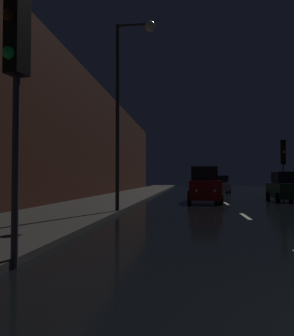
# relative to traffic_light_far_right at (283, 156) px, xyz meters

# --- Properties ---
(ground) EXTENTS (27.08, 84.00, 0.02)m
(ground) POSITION_rel_traffic_light_far_right_xyz_m (-5.04, 1.04, -3.26)
(ground) COLOR black
(sidewalk_left) EXTENTS (4.40, 84.00, 0.15)m
(sidewalk_left) POSITION_rel_traffic_light_far_right_xyz_m (-12.38, 1.04, -3.18)
(sidewalk_left) COLOR #33302D
(sidewalk_left) RESTS_ON ground
(building_facade_left) EXTENTS (0.80, 63.00, 9.37)m
(building_facade_left) POSITION_rel_traffic_light_far_right_xyz_m (-14.98, -2.46, 1.43)
(building_facade_left) COLOR #472319
(building_facade_left) RESTS_ON ground
(lane_centerline) EXTENTS (0.16, 16.37, 0.01)m
(lane_centerline) POSITION_rel_traffic_light_far_right_xyz_m (-5.04, -13.29, -3.25)
(lane_centerline) COLOR beige
(lane_centerline) RESTS_ON ground
(traffic_light_far_right) EXTENTS (0.32, 0.46, 4.52)m
(traffic_light_far_right) POSITION_rel_traffic_light_far_right_xyz_m (0.00, 0.00, 0.00)
(traffic_light_far_right) COLOR #38383A
(traffic_light_far_right) RESTS_ON ground
(traffic_light_near_left) EXTENTS (0.38, 0.48, 5.18)m
(traffic_light_near_left) POSITION_rel_traffic_light_far_right_xyz_m (-10.19, -21.42, 0.54)
(traffic_light_near_left) COLOR #38383A
(traffic_light_near_left) RESTS_ON ground
(streetlamp_overhead) EXTENTS (1.70, 0.44, 8.21)m
(streetlamp_overhead) POSITION_rel_traffic_light_far_right_xyz_m (-9.86, -12.94, 2.09)
(streetlamp_overhead) COLOR #2D2D30
(streetlamp_overhead) RESTS_ON ground
(car_approaching_headlights) EXTENTS (2.08, 4.50, 2.27)m
(car_approaching_headlights) POSITION_rel_traffic_light_far_right_xyz_m (-6.33, -5.17, -2.21)
(car_approaching_headlights) COLOR maroon
(car_approaching_headlights) RESTS_ON ground
(car_parked_right_far) EXTENTS (1.80, 3.90, 1.97)m
(car_parked_right_far) POSITION_rel_traffic_light_far_right_xyz_m (-0.80, -3.22, -2.35)
(car_parked_right_far) COLOR #0F3819
(car_parked_right_far) RESTS_ON ground
(car_distant_taillights) EXTENTS (1.70, 3.67, 1.85)m
(car_distant_taillights) POSITION_rel_traffic_light_far_right_xyz_m (-3.72, 10.51, -2.41)
(car_distant_taillights) COLOR #A5A8AD
(car_distant_taillights) RESTS_ON ground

